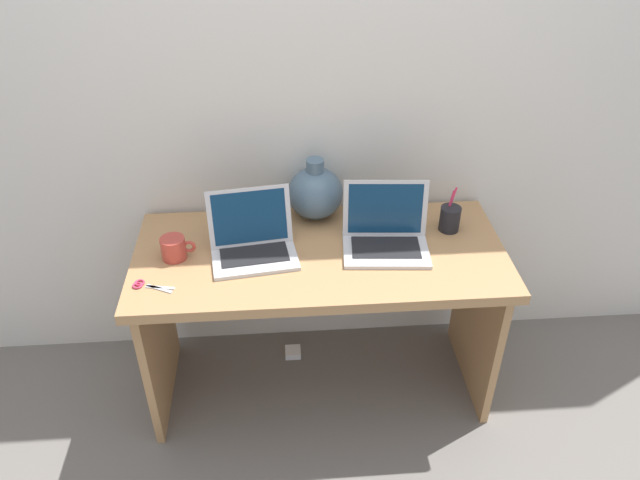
{
  "coord_description": "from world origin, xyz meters",
  "views": [
    {
      "loc": [
        -0.14,
        -1.83,
        2.03
      ],
      "look_at": [
        0.0,
        0.0,
        0.76
      ],
      "focal_mm": 34.37,
      "sensor_mm": 36.0,
      "label": 1
    }
  ],
  "objects_px": {
    "laptop_left": "(252,238)",
    "laptop_right": "(385,230)",
    "power_brick": "(293,352)",
    "scissors": "(146,286)",
    "pen_cup": "(450,218)",
    "green_vase": "(315,192)",
    "coffee_mug": "(174,248)"
  },
  "relations": [
    {
      "from": "laptop_right",
      "to": "power_brick",
      "type": "height_order",
      "value": "laptop_right"
    },
    {
      "from": "power_brick",
      "to": "scissors",
      "type": "bearing_deg",
      "value": -145.64
    },
    {
      "from": "green_vase",
      "to": "power_brick",
      "type": "bearing_deg",
      "value": -147.61
    },
    {
      "from": "laptop_right",
      "to": "scissors",
      "type": "distance_m",
      "value": 0.87
    },
    {
      "from": "laptop_right",
      "to": "pen_cup",
      "type": "xyz_separation_m",
      "value": [
        0.26,
        0.08,
        -0.01
      ]
    },
    {
      "from": "laptop_left",
      "to": "laptop_right",
      "type": "bearing_deg",
      "value": 0.78
    },
    {
      "from": "scissors",
      "to": "power_brick",
      "type": "height_order",
      "value": "scissors"
    },
    {
      "from": "coffee_mug",
      "to": "laptop_left",
      "type": "bearing_deg",
      "value": 4.5
    },
    {
      "from": "green_vase",
      "to": "scissors",
      "type": "distance_m",
      "value": 0.74
    },
    {
      "from": "laptop_left",
      "to": "laptop_right",
      "type": "xyz_separation_m",
      "value": [
        0.49,
        0.01,
        0.0
      ]
    },
    {
      "from": "pen_cup",
      "to": "laptop_left",
      "type": "bearing_deg",
      "value": -173.51
    },
    {
      "from": "laptop_left",
      "to": "laptop_right",
      "type": "distance_m",
      "value": 0.49
    },
    {
      "from": "laptop_right",
      "to": "pen_cup",
      "type": "bearing_deg",
      "value": 16.73
    },
    {
      "from": "laptop_left",
      "to": "coffee_mug",
      "type": "xyz_separation_m",
      "value": [
        -0.28,
        -0.02,
        -0.02
      ]
    },
    {
      "from": "laptop_right",
      "to": "coffee_mug",
      "type": "height_order",
      "value": "laptop_right"
    },
    {
      "from": "scissors",
      "to": "coffee_mug",
      "type": "bearing_deg",
      "value": 63.3
    },
    {
      "from": "pen_cup",
      "to": "green_vase",
      "type": "bearing_deg",
      "value": 164.37
    },
    {
      "from": "laptop_left",
      "to": "laptop_right",
      "type": "relative_size",
      "value": 1.01
    },
    {
      "from": "green_vase",
      "to": "laptop_left",
      "type": "bearing_deg",
      "value": -137.22
    },
    {
      "from": "laptop_right",
      "to": "coffee_mug",
      "type": "relative_size",
      "value": 2.62
    },
    {
      "from": "laptop_right",
      "to": "green_vase",
      "type": "xyz_separation_m",
      "value": [
        -0.24,
        0.22,
        0.04
      ]
    },
    {
      "from": "green_vase",
      "to": "coffee_mug",
      "type": "height_order",
      "value": "green_vase"
    },
    {
      "from": "laptop_left",
      "to": "green_vase",
      "type": "relative_size",
      "value": 1.34
    },
    {
      "from": "green_vase",
      "to": "scissors",
      "type": "xyz_separation_m",
      "value": [
        -0.61,
        -0.41,
        -0.1
      ]
    },
    {
      "from": "laptop_left",
      "to": "power_brick",
      "type": "xyz_separation_m",
      "value": [
        0.14,
        0.16,
        -0.75
      ]
    },
    {
      "from": "coffee_mug",
      "to": "scissors",
      "type": "height_order",
      "value": "coffee_mug"
    },
    {
      "from": "laptop_left",
      "to": "scissors",
      "type": "height_order",
      "value": "laptop_left"
    },
    {
      "from": "laptop_right",
      "to": "green_vase",
      "type": "relative_size",
      "value": 1.33
    },
    {
      "from": "green_vase",
      "to": "power_brick",
      "type": "height_order",
      "value": "green_vase"
    },
    {
      "from": "laptop_right",
      "to": "scissors",
      "type": "height_order",
      "value": "laptop_right"
    },
    {
      "from": "pen_cup",
      "to": "power_brick",
      "type": "bearing_deg",
      "value": 173.35
    },
    {
      "from": "laptop_left",
      "to": "coffee_mug",
      "type": "relative_size",
      "value": 2.64
    }
  ]
}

